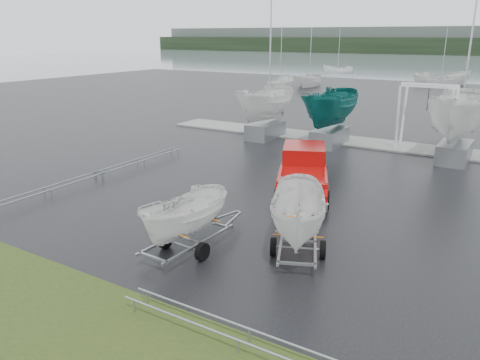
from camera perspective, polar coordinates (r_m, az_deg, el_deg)
ground_plane at (r=20.65m, az=4.59°, el=-2.40°), size 120.00×120.00×0.00m
grass_verge at (r=12.85m, az=-19.45°, el=-16.49°), size 40.00×40.00×0.00m
dock at (r=32.36m, az=15.18°, el=4.39°), size 30.00×3.00×0.12m
pickup_truck at (r=21.55m, az=7.72°, el=1.28°), size 4.26×6.39×2.02m
trailer_hitched at (r=14.78m, az=7.45°, el=0.95°), size 2.49×3.78×5.21m
trailer_parked at (r=15.01m, az=-6.72°, el=-0.33°), size 1.81×3.65×4.45m
boat_hoist at (r=31.12m, az=21.84°, el=8.18°), size 3.30×2.18×4.12m
keelboat_0 at (r=32.40m, az=3.23°, el=11.91°), size 2.47×3.20×10.64m
keelboat_1 at (r=30.65m, az=11.23°, el=11.59°), size 2.56×3.20×7.90m
keelboat_2 at (r=28.64m, az=25.71°, el=11.14°), size 2.95×3.20×11.14m
mast_rack_0 at (r=26.38m, az=-12.04°, el=2.44°), size 0.56×6.50×0.06m
mast_rack_1 at (r=22.61m, az=-22.46°, el=-1.01°), size 0.56×6.50×0.06m
mast_rack_2 at (r=11.31m, az=0.50°, el=-18.33°), size 7.00×0.56×0.06m
moored_boat_0 at (r=67.94m, az=8.43°, el=11.25°), size 2.92×2.99×11.58m
moored_boat_1 at (r=75.74m, az=23.26°, el=10.67°), size 3.87×3.82×11.95m
moored_boat_4 at (r=92.92m, az=11.81°, el=12.66°), size 2.59×2.55×10.88m
moored_boat_7 at (r=62.52m, az=4.93°, el=10.86°), size 3.05×3.11×11.52m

